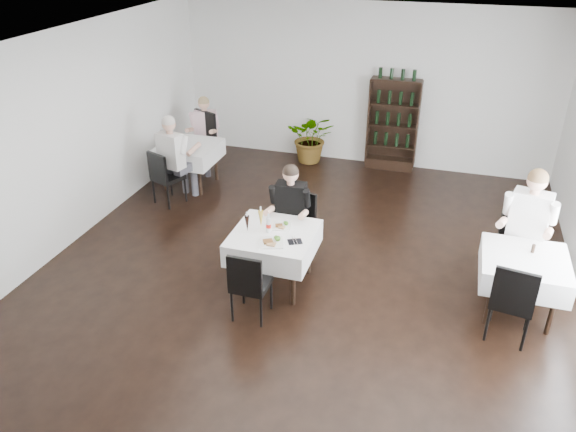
# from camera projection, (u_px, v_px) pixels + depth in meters

# --- Properties ---
(room_shell) EXTENTS (9.00, 9.00, 9.00)m
(room_shell) POSITION_uv_depth(u_px,v_px,m) (297.00, 183.00, 6.63)
(room_shell) COLOR black
(room_shell) RESTS_ON ground
(wine_shelf) EXTENTS (0.90, 0.28, 1.75)m
(wine_shelf) POSITION_uv_depth(u_px,v_px,m) (393.00, 126.00, 10.42)
(wine_shelf) COLOR black
(wine_shelf) RESTS_ON ground
(main_table) EXTENTS (1.03, 1.03, 0.77)m
(main_table) POSITION_uv_depth(u_px,v_px,m) (274.00, 243.00, 7.12)
(main_table) COLOR black
(main_table) RESTS_ON ground
(left_table) EXTENTS (0.98, 0.98, 0.77)m
(left_table) POSITION_uv_depth(u_px,v_px,m) (189.00, 152.00, 9.85)
(left_table) COLOR black
(left_table) RESTS_ON ground
(right_table) EXTENTS (0.98, 0.98, 0.77)m
(right_table) POSITION_uv_depth(u_px,v_px,m) (524.00, 269.00, 6.60)
(right_table) COLOR black
(right_table) RESTS_ON ground
(potted_tree) EXTENTS (0.99, 0.89, 0.99)m
(potted_tree) POSITION_uv_depth(u_px,v_px,m) (312.00, 137.00, 10.88)
(potted_tree) COLOR #2A5C1F
(potted_tree) RESTS_ON ground
(main_chair_far) EXTENTS (0.59, 0.59, 1.01)m
(main_chair_far) POSITION_uv_depth(u_px,v_px,m) (296.00, 222.00, 7.70)
(main_chair_far) COLOR black
(main_chair_far) RESTS_ON ground
(main_chair_near) EXTENTS (0.42, 0.43, 0.92)m
(main_chair_near) POSITION_uv_depth(u_px,v_px,m) (249.00, 282.00, 6.52)
(main_chair_near) COLOR black
(main_chair_near) RESTS_ON ground
(left_chair_far) EXTENTS (0.70, 0.70, 1.16)m
(left_chair_far) POSITION_uv_depth(u_px,v_px,m) (201.00, 139.00, 10.32)
(left_chair_far) COLOR black
(left_chair_far) RESTS_ON ground
(left_chair_near) EXTENTS (0.56, 0.56, 0.94)m
(left_chair_near) POSITION_uv_depth(u_px,v_px,m) (164.00, 175.00, 9.21)
(left_chair_near) COLOR black
(left_chair_near) RESTS_ON ground
(right_chair_far) EXTENTS (0.57, 0.57, 1.04)m
(right_chair_far) POSITION_uv_depth(u_px,v_px,m) (519.00, 245.00, 7.12)
(right_chair_far) COLOR black
(right_chair_far) RESTS_ON ground
(right_chair_near) EXTENTS (0.53, 0.53, 1.00)m
(right_chair_near) POSITION_uv_depth(u_px,v_px,m) (513.00, 298.00, 6.16)
(right_chair_near) COLOR black
(right_chair_near) RESTS_ON ground
(diner_main) EXTENTS (0.56, 0.56, 1.45)m
(diner_main) POSITION_uv_depth(u_px,v_px,m) (289.00, 209.00, 7.47)
(diner_main) COLOR #45444C
(diner_main) RESTS_ON ground
(diner_left_far) EXTENTS (0.57, 0.58, 1.42)m
(diner_left_far) POSITION_uv_depth(u_px,v_px,m) (204.00, 129.00, 10.33)
(diner_left_far) COLOR #45444C
(diner_left_far) RESTS_ON ground
(diner_left_near) EXTENTS (0.63, 0.67, 1.52)m
(diner_left_near) POSITION_uv_depth(u_px,v_px,m) (175.00, 152.00, 9.17)
(diner_left_near) COLOR #45444C
(diner_left_near) RESTS_ON ground
(diner_right_far) EXTENTS (0.68, 0.72, 1.65)m
(diner_right_far) POSITION_uv_depth(u_px,v_px,m) (527.00, 223.00, 6.87)
(diner_right_far) COLOR #45444C
(diner_right_far) RESTS_ON ground
(plate_far) EXTENTS (0.27, 0.27, 0.07)m
(plate_far) POSITION_uv_depth(u_px,v_px,m) (282.00, 226.00, 7.17)
(plate_far) COLOR white
(plate_far) RESTS_ON main_table
(plate_near) EXTENTS (0.37, 0.37, 0.09)m
(plate_near) POSITION_uv_depth(u_px,v_px,m) (272.00, 242.00, 6.80)
(plate_near) COLOR white
(plate_near) RESTS_ON main_table
(pilsner_dark) EXTENTS (0.06, 0.06, 0.27)m
(pilsner_dark) POSITION_uv_depth(u_px,v_px,m) (247.00, 223.00, 7.03)
(pilsner_dark) COLOR black
(pilsner_dark) RESTS_ON main_table
(pilsner_lager) EXTENTS (0.07, 0.07, 0.30)m
(pilsner_lager) POSITION_uv_depth(u_px,v_px,m) (261.00, 219.00, 7.11)
(pilsner_lager) COLOR gold
(pilsner_lager) RESTS_ON main_table
(coke_bottle) EXTENTS (0.07, 0.07, 0.26)m
(coke_bottle) POSITION_uv_depth(u_px,v_px,m) (269.00, 225.00, 7.02)
(coke_bottle) COLOR silver
(coke_bottle) RESTS_ON main_table
(napkin_cutlery) EXTENTS (0.21, 0.20, 0.02)m
(napkin_cutlery) POSITION_uv_depth(u_px,v_px,m) (295.00, 241.00, 6.84)
(napkin_cutlery) COLOR black
(napkin_cutlery) RESTS_ON main_table
(pepper_mill) EXTENTS (0.05, 0.05, 0.10)m
(pepper_mill) POSITION_uv_depth(u_px,v_px,m) (533.00, 249.00, 6.61)
(pepper_mill) COLOR black
(pepper_mill) RESTS_ON right_table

